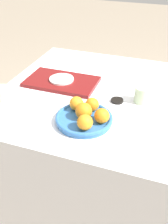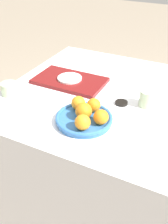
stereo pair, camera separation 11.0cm
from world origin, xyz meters
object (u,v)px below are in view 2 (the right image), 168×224
at_px(orange_3, 83,122).
at_px(cup_0, 9,89).
at_px(serving_tray, 70,81).
at_px(soy_dish, 121,103).
at_px(orange_4, 94,105).
at_px(fruit_platter, 84,119).
at_px(orange_1, 101,117).
at_px(napkin, 15,112).
at_px(side_plate, 70,78).
at_px(orange_0, 84,111).
at_px(cup_1, 147,98).
at_px(orange_2, 78,103).

height_order(orange_3, cup_0, orange_3).
height_order(serving_tray, soy_dish, serving_tray).
bearing_deg(cup_0, orange_4, 3.20).
bearing_deg(orange_3, soy_dish, 76.69).
distance_m(fruit_platter, serving_tray, 0.37).
bearing_deg(orange_1, napkin, -169.02).
xyz_separation_m(orange_3, side_plate, (-0.26, 0.36, -0.03)).
height_order(fruit_platter, serving_tray, fruit_platter).
bearing_deg(soy_dish, orange_4, -120.14).
xyz_separation_m(orange_0, orange_1, (0.08, -0.00, -0.00)).
xyz_separation_m(orange_1, serving_tray, (-0.31, 0.29, -0.04)).
height_order(orange_0, napkin, orange_0).
distance_m(orange_3, serving_tray, 0.45).
relative_size(orange_0, cup_0, 0.88).
distance_m(fruit_platter, soy_dish, 0.23).
bearing_deg(orange_1, cup_0, 174.82).
height_order(orange_1, cup_0, orange_1).
bearing_deg(cup_1, soy_dish, -161.03).
relative_size(fruit_platter, side_plate, 1.88).
xyz_separation_m(orange_4, side_plate, (-0.25, 0.22, -0.03)).
relative_size(cup_1, soy_dish, 1.31).
bearing_deg(orange_1, orange_4, 132.28).
distance_m(orange_0, orange_1, 0.08).
xyz_separation_m(orange_3, cup_0, (-0.47, 0.11, -0.02)).
bearing_deg(orange_2, orange_3, -55.73).
bearing_deg(orange_4, cup_1, 42.87).
distance_m(napkin, soy_dish, 0.50).
bearing_deg(side_plate, orange_0, -51.67).
relative_size(orange_1, soy_dish, 1.07).
bearing_deg(soy_dish, orange_1, -94.19).
distance_m(cup_0, cup_1, 0.67).
height_order(orange_0, cup_1, orange_0).
bearing_deg(serving_tray, orange_3, -54.16).
bearing_deg(cup_1, fruit_platter, -129.81).
xyz_separation_m(cup_0, cup_1, (0.64, 0.20, 0.01)).
relative_size(orange_0, orange_3, 1.12).
xyz_separation_m(cup_1, soy_dish, (-0.11, -0.04, -0.03)).
bearing_deg(cup_0, orange_3, -13.63).
relative_size(serving_tray, soy_dish, 6.37).
relative_size(orange_2, cup_0, 0.77).
bearing_deg(side_plate, cup_0, -129.71).
xyz_separation_m(serving_tray, cup_1, (0.44, -0.05, 0.03)).
bearing_deg(orange_2, side_plate, 126.61).
xyz_separation_m(orange_1, orange_3, (-0.05, -0.07, 0.00)).
bearing_deg(side_plate, serving_tray, -90.00).
distance_m(serving_tray, napkin, 0.38).
distance_m(cup_1, soy_dish, 0.12).
relative_size(fruit_platter, serving_tray, 0.65).
xyz_separation_m(orange_0, serving_tray, (-0.23, 0.29, -0.05)).
bearing_deg(fruit_platter, cup_1, 50.19).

